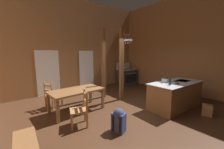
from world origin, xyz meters
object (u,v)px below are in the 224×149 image
object	(u,v)px
kitchen_island	(175,95)
step_stool	(207,109)
dining_table	(77,92)
backpack	(119,120)
stove_range	(127,76)
mixing_bowl_on_counter	(175,83)
bottle_tall_on_counter	(170,82)
ladderback_chair_near_window	(52,95)
stockpot_on_counter	(165,80)
ladderback_chair_by_post	(81,109)

from	to	relation	value
kitchen_island	step_stool	distance (m)	1.01
dining_table	backpack	size ratio (longest dim) A/B	2.94
stove_range	mixing_bowl_on_counter	xyz separation A→B (m)	(-1.63, -3.92, 0.48)
bottle_tall_on_counter	ladderback_chair_near_window	bearing A→B (deg)	135.99
step_stool	bottle_tall_on_counter	distance (m)	1.44
stockpot_on_counter	stove_range	bearing A→B (deg)	64.95
kitchen_island	ladderback_chair_near_window	bearing A→B (deg)	142.12
step_stool	ladderback_chair_near_window	xyz separation A→B (m)	(-3.66, 3.66, 0.27)
mixing_bowl_on_counter	kitchen_island	bearing A→B (deg)	19.70
backpack	bottle_tall_on_counter	bearing A→B (deg)	-4.74
ladderback_chair_near_window	stockpot_on_counter	world-z (taller)	stockpot_on_counter
backpack	mixing_bowl_on_counter	bearing A→B (deg)	-4.56
kitchen_island	stockpot_on_counter	size ratio (longest dim) A/B	6.88
stove_range	ladderback_chair_near_window	xyz separation A→B (m)	(-4.82, -1.12, -0.03)
ladderback_chair_by_post	bottle_tall_on_counter	xyz separation A→B (m)	(2.64, -1.03, 0.58)
stove_range	ladderback_chair_by_post	world-z (taller)	stove_range
kitchen_island	backpack	size ratio (longest dim) A/B	3.68
kitchen_island	mixing_bowl_on_counter	xyz separation A→B (m)	(-0.28, -0.10, 0.50)
dining_table	backpack	distance (m)	1.85
dining_table	stockpot_on_counter	bearing A→B (deg)	-32.71
ladderback_chair_near_window	dining_table	bearing A→B (deg)	-55.57
step_stool	stockpot_on_counter	world-z (taller)	stockpot_on_counter
kitchen_island	stove_range	distance (m)	4.05
backpack	mixing_bowl_on_counter	size ratio (longest dim) A/B	2.63
step_stool	stockpot_on_counter	distance (m)	1.53
mixing_bowl_on_counter	bottle_tall_on_counter	bearing A→B (deg)	176.62
ladderback_chair_near_window	stove_range	bearing A→B (deg)	13.05
step_stool	kitchen_island	bearing A→B (deg)	100.99
step_stool	mixing_bowl_on_counter	xyz separation A→B (m)	(-0.47, 0.85, 0.78)
ladderback_chair_by_post	backpack	xyz separation A→B (m)	(0.60, -0.86, -0.14)
ladderback_chair_near_window	ladderback_chair_by_post	xyz separation A→B (m)	(0.24, -1.75, 0.00)
step_stool	stockpot_on_counter	xyz separation A→B (m)	(-0.52, 1.18, 0.82)
dining_table	stockpot_on_counter	distance (m)	3.08
stove_range	mixing_bowl_on_counter	world-z (taller)	stove_range
step_stool	backpack	bearing A→B (deg)	159.70
dining_table	stockpot_on_counter	xyz separation A→B (m)	(2.58, -1.66, 0.34)
backpack	stockpot_on_counter	xyz separation A→B (m)	(2.30, 0.14, 0.68)
bottle_tall_on_counter	backpack	bearing A→B (deg)	175.26
stove_range	bottle_tall_on_counter	distance (m)	4.39
ladderback_chair_near_window	stockpot_on_counter	bearing A→B (deg)	-38.24
ladderback_chair_near_window	bottle_tall_on_counter	world-z (taller)	bottle_tall_on_counter
stockpot_on_counter	bottle_tall_on_counter	bearing A→B (deg)	-129.38
ladderback_chair_by_post	backpack	bearing A→B (deg)	-55.19
step_stool	backpack	size ratio (longest dim) A/B	0.71
stove_range	mixing_bowl_on_counter	bearing A→B (deg)	-112.54
kitchen_island	backpack	xyz separation A→B (m)	(-2.63, 0.09, -0.14)
step_stool	bottle_tall_on_counter	xyz separation A→B (m)	(-0.78, 0.87, 0.85)
stove_range	bottle_tall_on_counter	world-z (taller)	stove_range
mixing_bowl_on_counter	step_stool	bearing A→B (deg)	-61.22
stove_range	dining_table	xyz separation A→B (m)	(-4.26, -1.93, 0.17)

